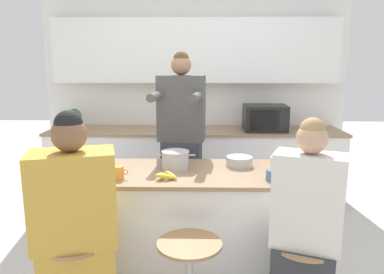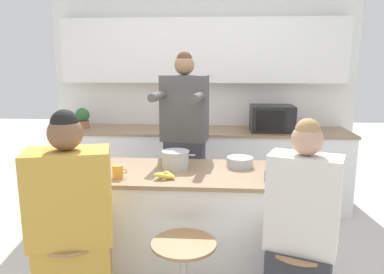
{
  "view_description": "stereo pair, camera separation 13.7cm",
  "coord_description": "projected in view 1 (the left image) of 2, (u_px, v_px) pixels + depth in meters",
  "views": [
    {
      "loc": [
        0.06,
        -2.72,
        1.71
      ],
      "look_at": [
        0.0,
        0.07,
        1.14
      ],
      "focal_mm": 35.0,
      "sensor_mm": 36.0,
      "label": 1
    },
    {
      "loc": [
        0.2,
        -2.71,
        1.71
      ],
      "look_at": [
        0.0,
        0.07,
        1.14
      ],
      "focal_mm": 35.0,
      "sensor_mm": 36.0,
      "label": 2
    }
  ],
  "objects": [
    {
      "name": "mixing_bowl_steel",
      "position": [
        239.0,
        161.0,
        2.96
      ],
      "size": [
        0.21,
        0.21,
        0.08
      ],
      "color": "#B7BABC",
      "rests_on": "kitchen_island"
    },
    {
      "name": "coffee_cup_far",
      "position": [
        272.0,
        175.0,
        2.6
      ],
      "size": [
        0.12,
        0.09,
        0.08
      ],
      "color": "#4C7099",
      "rests_on": "kitchen_island"
    },
    {
      "name": "back_counter",
      "position": [
        195.0,
        167.0,
        4.47
      ],
      "size": [
        3.41,
        0.65,
        0.92
      ],
      "color": "white",
      "rests_on": "ground_plane"
    },
    {
      "name": "potted_plant",
      "position": [
        74.0,
        119.0,
        4.38
      ],
      "size": [
        0.17,
        0.17,
        0.24
      ],
      "color": "#A86042",
      "rests_on": "back_counter"
    },
    {
      "name": "microwave",
      "position": [
        265.0,
        118.0,
        4.29
      ],
      "size": [
        0.48,
        0.38,
        0.29
      ],
      "color": "black",
      "rests_on": "back_counter"
    },
    {
      "name": "coffee_cup_near",
      "position": [
        119.0,
        173.0,
        2.63
      ],
      "size": [
        0.11,
        0.08,
        0.09
      ],
      "color": "orange",
      "rests_on": "kitchen_island"
    },
    {
      "name": "cooking_pot",
      "position": [
        175.0,
        160.0,
        2.89
      ],
      "size": [
        0.3,
        0.22,
        0.14
      ],
      "color": "#B7BABC",
      "rests_on": "kitchen_island"
    },
    {
      "name": "person_cooking",
      "position": [
        182.0,
        151.0,
        3.46
      ],
      "size": [
        0.48,
        0.59,
        1.79
      ],
      "rotation": [
        0.0,
        0.0,
        -0.13
      ],
      "color": "#383842",
      "rests_on": "ground_plane"
    },
    {
      "name": "person_seated_near",
      "position": [
        305.0,
        245.0,
        2.22
      ],
      "size": [
        0.45,
        0.38,
        1.4
      ],
      "rotation": [
        0.0,
        0.0,
        -0.37
      ],
      "color": "#333338",
      "rests_on": "ground_plane"
    },
    {
      "name": "banana_bunch",
      "position": [
        166.0,
        176.0,
        2.63
      ],
      "size": [
        0.18,
        0.13,
        0.06
      ],
      "color": "yellow",
      "rests_on": "kitchen_island"
    },
    {
      "name": "kitchen_island",
      "position": [
        192.0,
        225.0,
        2.91
      ],
      "size": [
        1.75,
        0.73,
        0.89
      ],
      "color": "black",
      "rests_on": "ground_plane"
    },
    {
      "name": "wall_back",
      "position": [
        195.0,
        75.0,
        4.55
      ],
      "size": [
        3.67,
        0.22,
        2.7
      ],
      "color": "silver",
      "rests_on": "ground_plane"
    },
    {
      "name": "person_wrapped_blanket",
      "position": [
        76.0,
        236.0,
        2.24
      ],
      "size": [
        0.54,
        0.4,
        1.44
      ],
      "rotation": [
        0.0,
        0.0,
        0.26
      ],
      "color": "gold",
      "rests_on": "ground_plane"
    },
    {
      "name": "fruit_bowl",
      "position": [
        285.0,
        162.0,
        2.96
      ],
      "size": [
        0.23,
        0.23,
        0.07
      ],
      "color": "silver",
      "rests_on": "kitchen_island"
    }
  ]
}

